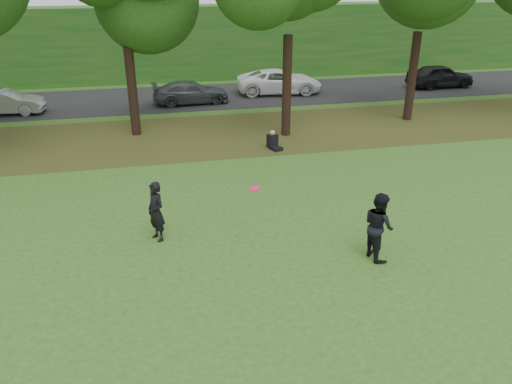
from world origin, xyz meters
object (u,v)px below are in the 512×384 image
(frisbee, at_px, (255,189))
(player_left, at_px, (156,212))
(player_right, at_px, (379,226))
(seated_person, at_px, (273,142))

(frisbee, bearing_deg, player_left, 162.67)
(player_right, height_order, frisbee, player_right)
(player_left, distance_m, frisbee, 2.96)
(player_right, relative_size, seated_person, 2.30)
(player_right, xyz_separation_m, seated_person, (-0.53, 9.40, -0.64))
(player_right, distance_m, frisbee, 3.51)
(player_right, distance_m, seated_person, 9.44)
(player_left, height_order, frisbee, player_left)
(player_right, bearing_deg, seated_person, -3.08)
(frisbee, bearing_deg, player_right, -24.59)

